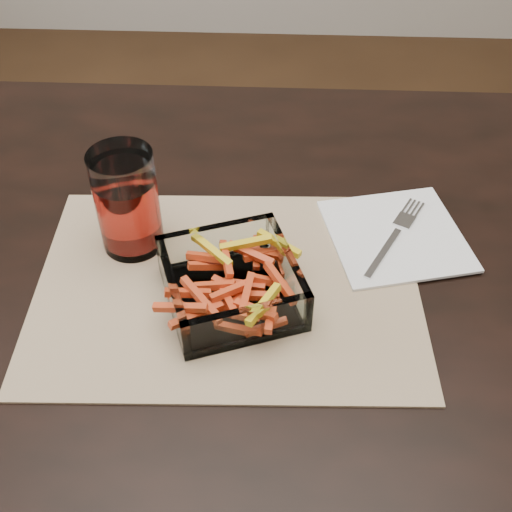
# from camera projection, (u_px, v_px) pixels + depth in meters

# --- Properties ---
(dining_table) EXTENTS (1.60, 0.90, 0.75)m
(dining_table) POSITION_uv_depth(u_px,v_px,m) (252.00, 325.00, 0.83)
(dining_table) COLOR black
(dining_table) RESTS_ON ground
(placemat) EXTENTS (0.46, 0.34, 0.00)m
(placemat) POSITION_uv_depth(u_px,v_px,m) (228.00, 285.00, 0.76)
(placemat) COLOR tan
(placemat) RESTS_ON dining_table
(glass_bowl) EXTENTS (0.18, 0.18, 0.06)m
(glass_bowl) POSITION_uv_depth(u_px,v_px,m) (231.00, 285.00, 0.73)
(glass_bowl) COLOR white
(glass_bowl) RESTS_ON placemat
(tumbler) EXTENTS (0.08, 0.08, 0.13)m
(tumbler) POSITION_uv_depth(u_px,v_px,m) (128.00, 204.00, 0.77)
(tumbler) COLOR white
(tumbler) RESTS_ON placemat
(napkin) EXTENTS (0.20, 0.20, 0.00)m
(napkin) POSITION_uv_depth(u_px,v_px,m) (396.00, 235.00, 0.82)
(napkin) COLOR white
(napkin) RESTS_ON placemat
(fork) EXTENTS (0.09, 0.15, 0.00)m
(fork) POSITION_uv_depth(u_px,v_px,m) (395.00, 234.00, 0.81)
(fork) COLOR silver
(fork) RESTS_ON napkin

